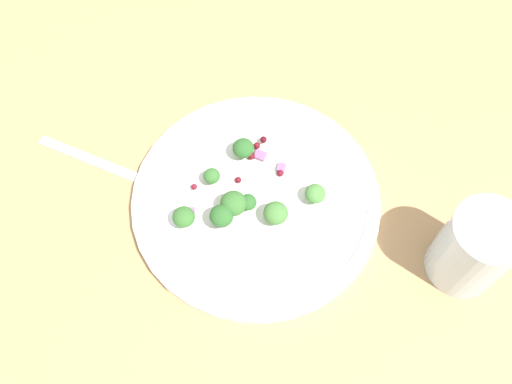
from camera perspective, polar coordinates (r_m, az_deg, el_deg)
ground_plane at (r=67.84cm, az=2.47°, el=-1.57°), size 180.00×180.00×2.00cm
plate at (r=66.19cm, az=0.00°, el=-0.73°), size 28.69×28.69×1.70cm
dressing_pool at (r=65.79cm, az=0.00°, el=-0.56°), size 16.64×16.64×0.20cm
broccoli_floret_0 at (r=65.71cm, az=-4.43°, el=1.59°), size 1.95×1.95×1.97cm
broccoli_floret_1 at (r=63.14cm, az=1.98°, el=-2.13°), size 2.75×2.75×2.79cm
broccoli_floret_2 at (r=62.69cm, az=-3.45°, el=-2.42°), size 2.64×2.64×2.68cm
broccoli_floret_3 at (r=63.57cm, az=-7.17°, el=-2.64°), size 2.51×2.51×2.54cm
broccoli_floret_4 at (r=66.97cm, az=-1.28°, el=4.37°), size 2.52×2.52×2.55cm
broccoli_floret_5 at (r=64.34cm, az=-0.92°, el=-0.68°), size 1.98×1.98×2.00cm
broccoli_floret_6 at (r=63.31cm, az=-2.16°, el=-1.49°), size 2.99×2.99×3.02cm
broccoli_floret_7 at (r=64.67cm, az=5.92°, el=-0.18°), size 2.36×2.36×2.39cm
cranberry_0 at (r=68.65cm, az=0.69°, el=5.23°), size 0.81×0.81×0.81cm
cranberry_1 at (r=68.42cm, az=0.07°, el=4.64°), size 0.84×0.84×0.84cm
cranberry_2 at (r=67.74cm, az=-0.48°, el=3.61°), size 0.89×0.89×0.89cm
cranberry_3 at (r=66.51cm, az=-1.80°, el=1.19°), size 0.77×0.77×0.77cm
cranberry_4 at (r=66.07cm, az=-6.18°, el=0.52°), size 0.71×0.71×0.71cm
cranberry_5 at (r=66.84cm, az=2.42°, el=1.88°), size 0.79×0.79×0.79cm
onion_bit_0 at (r=65.08cm, az=-6.62°, el=-1.94°), size 1.45×1.26×0.35cm
onion_bit_1 at (r=64.13cm, az=-3.44°, el=-3.15°), size 0.94×0.91×0.60cm
onion_bit_2 at (r=67.22cm, az=2.54°, el=2.43°), size 1.38×1.45×0.45cm
onion_bit_3 at (r=67.94cm, az=0.43°, el=3.69°), size 1.78×1.74×0.35cm
fork at (r=70.84cm, az=-13.86°, el=2.25°), size 15.63×13.05×0.50cm
water_glass at (r=63.12cm, az=20.89°, el=-5.29°), size 7.50×7.50×10.46cm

